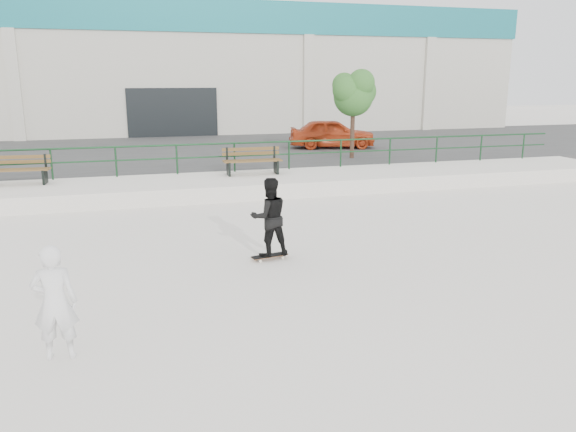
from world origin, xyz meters
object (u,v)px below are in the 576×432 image
object	(u,v)px
tree	(354,92)
red_car	(332,133)
bench_left	(17,170)
skateboard	(270,256)
bench_right	(252,161)
standing_skater	(269,217)
seated_skater	(55,303)

from	to	relation	value
tree	red_car	size ratio (longest dim) A/B	0.89
bench_left	skateboard	bearing A→B (deg)	-47.91
bench_right	skateboard	world-z (taller)	bench_right
bench_left	red_car	size ratio (longest dim) A/B	0.49
bench_right	standing_skater	xyz separation A→B (m)	(-1.37, -7.79, -0.04)
red_car	seated_skater	xyz separation A→B (m)	(-10.43, -17.48, -0.38)
tree	red_car	bearing A→B (deg)	83.58
tree	skateboard	bearing A→B (deg)	-120.40
bench_left	skateboard	size ratio (longest dim) A/B	2.47
red_car	standing_skater	size ratio (longest dim) A/B	2.45
tree	standing_skater	world-z (taller)	tree
tree	skateboard	size ratio (longest dim) A/B	4.45
bench_right	red_car	size ratio (longest dim) A/B	0.50
red_car	seated_skater	world-z (taller)	red_car
tree	seated_skater	distance (m)	17.40
tree	seated_skater	xyz separation A→B (m)	(-10.04, -14.01, -2.38)
tree	skateboard	world-z (taller)	tree
standing_skater	seated_skater	xyz separation A→B (m)	(-3.79, -3.36, -0.11)
seated_skater	red_car	bearing A→B (deg)	-117.55
seated_skater	standing_skater	bearing A→B (deg)	-135.16
bench_right	standing_skater	size ratio (longest dim) A/B	1.22
red_car	standing_skater	distance (m)	15.60
bench_right	skateboard	distance (m)	7.96
tree	standing_skater	size ratio (longest dim) A/B	2.18
seated_skater	skateboard	bearing A→B (deg)	-135.16
bench_left	seated_skater	size ratio (longest dim) A/B	1.24
bench_right	tree	size ratio (longest dim) A/B	0.56
seated_skater	bench_right	bearing A→B (deg)	-111.55
tree	seated_skater	bearing A→B (deg)	-125.62
tree	standing_skater	bearing A→B (deg)	-120.40
bench_right	seated_skater	world-z (taller)	seated_skater
bench_left	standing_skater	distance (m)	9.98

